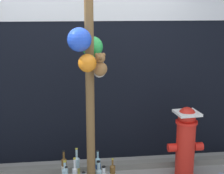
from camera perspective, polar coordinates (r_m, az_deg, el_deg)
name	(u,v)px	position (r m, az deg, el deg)	size (l,w,h in m)	color
building_wall	(87,17)	(4.47, -4.26, 11.54)	(10.00, 0.21, 3.84)	black
curb_strip	(91,167)	(4.53, -3.60, -13.18)	(8.00, 0.12, 0.08)	slate
memorial_post	(89,38)	(3.57, -3.86, 8.07)	(0.45, 0.54, 2.96)	brown
fire_hydrant	(186,140)	(4.32, 12.16, -8.69)	(0.44, 0.30, 0.89)	red
bottle_5	(98,167)	(4.27, -2.37, -13.23)	(0.07, 0.07, 0.38)	#93CCE0
bottle_9	(77,168)	(4.24, -5.84, -13.34)	(0.07, 0.07, 0.42)	#B2DBEA
bottle_10	(64,169)	(4.26, -7.95, -13.34)	(0.07, 0.07, 0.40)	brown
bottle_11	(113,174)	(4.15, 0.09, -14.34)	(0.07, 0.07, 0.34)	brown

